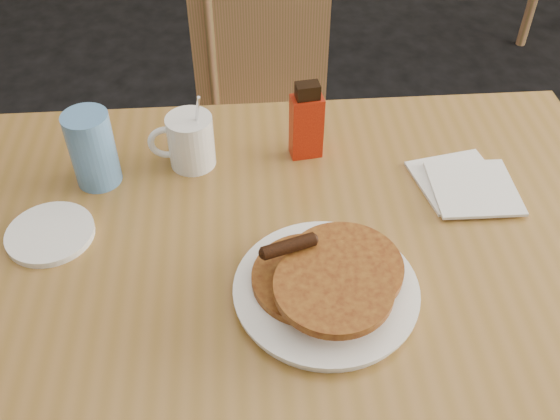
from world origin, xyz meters
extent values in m
cube|color=olive|center=(-0.01, 0.01, 0.73)|extent=(1.21, 0.82, 0.04)
cube|color=#A9734F|center=(-0.01, 0.01, 0.71)|extent=(1.25, 0.86, 0.02)
cylinder|color=#A9734F|center=(0.51, 0.33, 0.35)|extent=(0.04, 0.04, 0.71)
cube|color=#A9734F|center=(-0.03, 0.67, 0.41)|extent=(0.43, 0.43, 0.04)
cube|color=#A9734F|center=(-0.03, 0.84, 0.63)|extent=(0.38, 0.09, 0.41)
cylinder|color=#A9734F|center=(-0.18, 0.52, 0.19)|extent=(0.04, 0.04, 0.39)
cylinder|color=#A9734F|center=(0.13, 0.82, 0.19)|extent=(0.04, 0.04, 0.39)
cylinder|color=white|center=(0.01, -0.12, 0.76)|extent=(0.28, 0.28, 0.02)
cylinder|color=white|center=(0.01, -0.12, 0.77)|extent=(0.29, 0.29, 0.01)
cylinder|color=#986020|center=(-0.01, -0.11, 0.78)|extent=(0.18, 0.18, 0.01)
cylinder|color=#986020|center=(0.04, -0.10, 0.79)|extent=(0.18, 0.18, 0.01)
cylinder|color=#986020|center=(0.02, -0.15, 0.81)|extent=(0.18, 0.18, 0.01)
cylinder|color=#321608|center=(-0.04, -0.08, 0.82)|extent=(0.09, 0.04, 0.02)
cylinder|color=white|center=(-0.20, 0.22, 0.80)|extent=(0.09, 0.09, 0.10)
torus|color=white|center=(-0.24, 0.22, 0.80)|extent=(0.07, 0.01, 0.07)
cylinder|color=black|center=(-0.20, 0.22, 0.84)|extent=(0.08, 0.08, 0.01)
cylinder|color=silver|center=(-0.18, 0.22, 0.84)|extent=(0.03, 0.05, 0.15)
cube|color=maroon|center=(0.02, 0.23, 0.81)|extent=(0.06, 0.04, 0.13)
cube|color=black|center=(0.02, 0.23, 0.89)|extent=(0.05, 0.03, 0.03)
cube|color=white|center=(0.29, 0.12, 0.75)|extent=(0.18, 0.18, 0.01)
cube|color=white|center=(0.31, 0.09, 0.76)|extent=(0.16, 0.16, 0.01)
cylinder|color=#5489C6|center=(-0.37, 0.19, 0.82)|extent=(0.10, 0.10, 0.14)
cylinder|color=white|center=(-0.43, 0.05, 0.76)|extent=(0.15, 0.15, 0.01)
camera|label=1|loc=(-0.11, -0.72, 1.51)|focal=40.00mm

